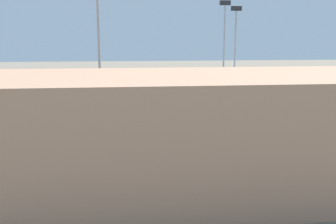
{
  "coord_description": "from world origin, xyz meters",
  "views": [
    {
      "loc": [
        12.38,
        83.34,
        17.83
      ],
      "look_at": [
        3.6,
        5.91,
        2.5
      ],
      "focal_mm": 41.33,
      "sensor_mm": 36.0,
      "label": 1
    }
  ],
  "objects_px": {
    "train_on_track_1": "(192,101)",
    "train_on_track_0": "(186,96)",
    "train_on_track_4": "(193,113)",
    "train_on_track_5": "(189,118)",
    "light_mast_0": "(224,39)",
    "light_mast_2": "(235,41)",
    "train_on_track_2": "(207,104)",
    "light_mast_1": "(99,41)",
    "maintenance_shed": "(190,133)"
  },
  "relations": [
    {
      "from": "train_on_track_1",
      "to": "train_on_track_4",
      "type": "distance_m",
      "value": 15.18
    },
    {
      "from": "train_on_track_1",
      "to": "train_on_track_0",
      "type": "bearing_deg",
      "value": -82.79
    },
    {
      "from": "train_on_track_5",
      "to": "light_mast_0",
      "type": "relative_size",
      "value": 3.37
    },
    {
      "from": "train_on_track_2",
      "to": "maintenance_shed",
      "type": "height_order",
      "value": "maintenance_shed"
    },
    {
      "from": "train_on_track_1",
      "to": "train_on_track_0",
      "type": "distance_m",
      "value": 5.08
    },
    {
      "from": "train_on_track_4",
      "to": "light_mast_2",
      "type": "height_order",
      "value": "light_mast_2"
    },
    {
      "from": "train_on_track_4",
      "to": "maintenance_shed",
      "type": "relative_size",
      "value": 2.3
    },
    {
      "from": "light_mast_2",
      "to": "maintenance_shed",
      "type": "height_order",
      "value": "light_mast_2"
    },
    {
      "from": "train_on_track_0",
      "to": "light_mast_0",
      "type": "height_order",
      "value": "light_mast_0"
    },
    {
      "from": "train_on_track_5",
      "to": "maintenance_shed",
      "type": "height_order",
      "value": "maintenance_shed"
    },
    {
      "from": "train_on_track_2",
      "to": "train_on_track_0",
      "type": "distance_m",
      "value": 10.58
    },
    {
      "from": "light_mast_0",
      "to": "light_mast_1",
      "type": "bearing_deg",
      "value": 49.03
    },
    {
      "from": "light_mast_1",
      "to": "light_mast_2",
      "type": "bearing_deg",
      "value": -133.23
    },
    {
      "from": "train_on_track_1",
      "to": "light_mast_2",
      "type": "xyz_separation_m",
      "value": [
        -13.02,
        -8.39,
        14.42
      ]
    },
    {
      "from": "light_mast_0",
      "to": "train_on_track_2",
      "type": "bearing_deg",
      "value": 60.98
    },
    {
      "from": "train_on_track_1",
      "to": "light_mast_2",
      "type": "height_order",
      "value": "light_mast_2"
    },
    {
      "from": "train_on_track_0",
      "to": "light_mast_1",
      "type": "distance_m",
      "value": 40.72
    },
    {
      "from": "light_mast_0",
      "to": "light_mast_2",
      "type": "relative_size",
      "value": 1.05
    },
    {
      "from": "train_on_track_5",
      "to": "light_mast_0",
      "type": "height_order",
      "value": "light_mast_0"
    },
    {
      "from": "train_on_track_4",
      "to": "train_on_track_5",
      "type": "bearing_deg",
      "value": 71.58
    },
    {
      "from": "train_on_track_5",
      "to": "light_mast_2",
      "type": "relative_size",
      "value": 3.55
    },
    {
      "from": "train_on_track_4",
      "to": "light_mast_0",
      "type": "distance_m",
      "value": 29.77
    },
    {
      "from": "light_mast_0",
      "to": "light_mast_2",
      "type": "distance_m",
      "value": 3.42
    },
    {
      "from": "train_on_track_1",
      "to": "train_on_track_2",
      "type": "bearing_deg",
      "value": 119.06
    },
    {
      "from": "train_on_track_4",
      "to": "light_mast_1",
      "type": "distance_m",
      "value": 26.77
    },
    {
      "from": "train_on_track_0",
      "to": "maintenance_shed",
      "type": "xyz_separation_m",
      "value": [
        8.45,
        55.33,
        4.16
      ]
    },
    {
      "from": "train_on_track_2",
      "to": "light_mast_1",
      "type": "height_order",
      "value": "light_mast_1"
    },
    {
      "from": "train_on_track_1",
      "to": "train_on_track_5",
      "type": "distance_m",
      "value": 20.39
    },
    {
      "from": "train_on_track_1",
      "to": "light_mast_1",
      "type": "bearing_deg",
      "value": 53.03
    },
    {
      "from": "train_on_track_2",
      "to": "light_mast_2",
      "type": "distance_m",
      "value": 22.14
    },
    {
      "from": "maintenance_shed",
      "to": "train_on_track_0",
      "type": "bearing_deg",
      "value": -98.68
    },
    {
      "from": "train_on_track_4",
      "to": "light_mast_1",
      "type": "xyz_separation_m",
      "value": [
        18.32,
        12.39,
        15.09
      ]
    },
    {
      "from": "train_on_track_1",
      "to": "light_mast_1",
      "type": "xyz_separation_m",
      "value": [
        20.62,
        27.39,
        15.1
      ]
    },
    {
      "from": "train_on_track_0",
      "to": "train_on_track_1",
      "type": "bearing_deg",
      "value": 97.21
    },
    {
      "from": "train_on_track_5",
      "to": "light_mast_1",
      "type": "xyz_separation_m",
      "value": [
        16.65,
        7.39,
        15.02
      ]
    },
    {
      "from": "train_on_track_5",
      "to": "light_mast_2",
      "type": "xyz_separation_m",
      "value": [
        -16.99,
        -28.39,
        14.34
      ]
    },
    {
      "from": "light_mast_0",
      "to": "train_on_track_0",
      "type": "bearing_deg",
      "value": 14.08
    },
    {
      "from": "train_on_track_5",
      "to": "light_mast_0",
      "type": "distance_m",
      "value": 34.33
    },
    {
      "from": "train_on_track_0",
      "to": "train_on_track_5",
      "type": "distance_m",
      "value": 25.23
    },
    {
      "from": "light_mast_2",
      "to": "maintenance_shed",
      "type": "distance_m",
      "value": 63.48
    },
    {
      "from": "train_on_track_1",
      "to": "light_mast_2",
      "type": "relative_size",
      "value": 4.69
    },
    {
      "from": "train_on_track_4",
      "to": "maintenance_shed",
      "type": "xyz_separation_m",
      "value": [
        6.78,
        35.33,
        4.76
      ]
    },
    {
      "from": "train_on_track_1",
      "to": "train_on_track_4",
      "type": "height_order",
      "value": "same"
    },
    {
      "from": "train_on_track_5",
      "to": "light_mast_0",
      "type": "xyz_separation_m",
      "value": [
        -13.74,
        -27.61,
        15.07
      ]
    },
    {
      "from": "train_on_track_1",
      "to": "train_on_track_2",
      "type": "xyz_separation_m",
      "value": [
        -2.78,
        5.0,
        0.07
      ]
    },
    {
      "from": "light_mast_0",
      "to": "maintenance_shed",
      "type": "height_order",
      "value": "light_mast_0"
    },
    {
      "from": "train_on_track_2",
      "to": "train_on_track_4",
      "type": "bearing_deg",
      "value": 63.06
    },
    {
      "from": "train_on_track_2",
      "to": "maintenance_shed",
      "type": "relative_size",
      "value": 2.2
    },
    {
      "from": "train_on_track_2",
      "to": "train_on_track_0",
      "type": "height_order",
      "value": "train_on_track_0"
    },
    {
      "from": "train_on_track_4",
      "to": "light_mast_0",
      "type": "relative_size",
      "value": 4.46
    }
  ]
}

